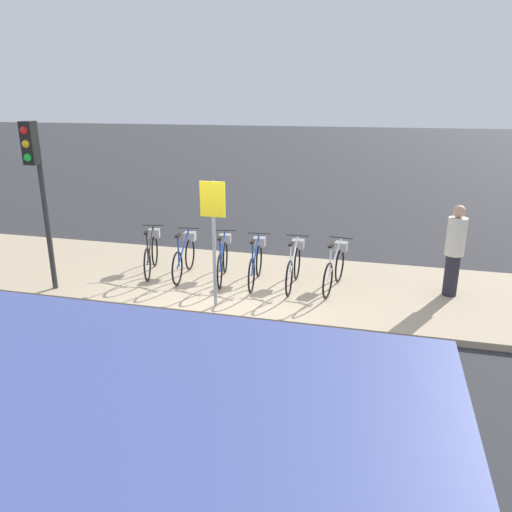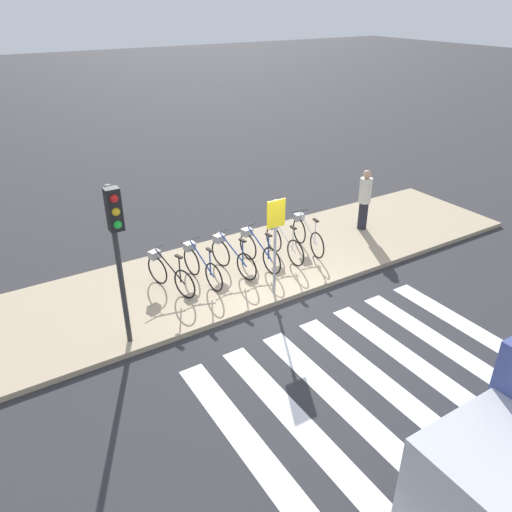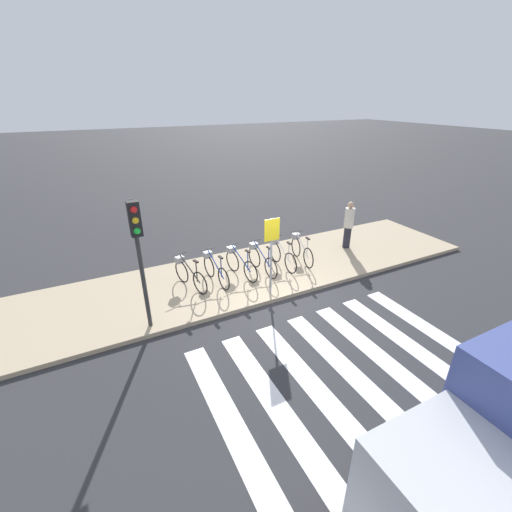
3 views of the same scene
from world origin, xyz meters
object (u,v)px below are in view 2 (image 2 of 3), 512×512
at_px(pedestrian, 365,198).
at_px(sign_post, 276,232).
at_px(parked_bicycle_3, 257,249).
at_px(parked_bicycle_0, 168,272).
at_px(traffic_light, 117,236).
at_px(parked_bicycle_4, 282,241).
at_px(parked_bicycle_5, 306,233).
at_px(parked_bicycle_2, 231,255).
at_px(parked_bicycle_1, 200,264).

bearing_deg(pedestrian, sign_post, -158.47).
bearing_deg(sign_post, parked_bicycle_3, 73.66).
xyz_separation_m(parked_bicycle_0, traffic_light, (-1.41, -1.50, 1.85)).
distance_m(parked_bicycle_4, traffic_light, 5.08).
xyz_separation_m(parked_bicycle_3, traffic_light, (-3.73, -1.42, 1.85)).
distance_m(parked_bicycle_0, parked_bicycle_5, 3.88).
xyz_separation_m(parked_bicycle_0, parked_bicycle_5, (3.88, -0.00, 0.00)).
bearing_deg(parked_bicycle_3, parked_bicycle_0, 177.89).
relative_size(parked_bicycle_2, parked_bicycle_3, 0.99).
xyz_separation_m(parked_bicycle_0, parked_bicycle_1, (0.78, -0.05, 0.00)).
distance_m(parked_bicycle_2, parked_bicycle_4, 1.48).
bearing_deg(parked_bicycle_5, parked_bicycle_2, -179.34).
relative_size(parked_bicycle_0, parked_bicycle_5, 0.97).
distance_m(parked_bicycle_0, parked_bicycle_2, 1.61).
xyz_separation_m(pedestrian, traffic_light, (-7.44, -1.68, 1.38)).
distance_m(parked_bicycle_0, pedestrian, 6.05).
xyz_separation_m(parked_bicycle_2, pedestrian, (4.42, 0.20, 0.47)).
distance_m(parked_bicycle_1, traffic_light, 3.22).
xyz_separation_m(parked_bicycle_4, pedestrian, (2.94, 0.23, 0.47)).
xyz_separation_m(parked_bicycle_3, parked_bicycle_4, (0.77, 0.03, 0.00)).
height_order(parked_bicycle_3, parked_bicycle_4, same).
relative_size(parked_bicycle_0, sign_post, 0.70).
xyz_separation_m(pedestrian, sign_post, (-4.11, -1.62, 0.62)).
bearing_deg(parked_bicycle_1, parked_bicycle_5, 0.93).
relative_size(parked_bicycle_0, parked_bicycle_3, 0.97).
bearing_deg(pedestrian, parked_bicycle_3, -175.99).
relative_size(parked_bicycle_0, pedestrian, 0.91).
xyz_separation_m(parked_bicycle_2, parked_bicycle_3, (0.71, -0.06, 0.00)).
distance_m(traffic_light, sign_post, 3.42).
relative_size(parked_bicycle_1, parked_bicycle_5, 1.00).
bearing_deg(parked_bicycle_1, parked_bicycle_2, 1.69).
height_order(parked_bicycle_1, parked_bicycle_3, same).
distance_m(parked_bicycle_2, pedestrian, 4.45).
distance_m(parked_bicycle_3, traffic_light, 4.40).
relative_size(parked_bicycle_1, pedestrian, 0.94).
bearing_deg(traffic_light, parked_bicycle_5, 15.80).
distance_m(parked_bicycle_3, parked_bicycle_5, 1.57).
bearing_deg(parked_bicycle_5, parked_bicycle_3, -176.95).
relative_size(parked_bicycle_2, traffic_light, 0.50).
bearing_deg(parked_bicycle_2, sign_post, -77.46).
distance_m(parked_bicycle_2, sign_post, 1.82).
xyz_separation_m(traffic_light, sign_post, (3.33, 0.06, -0.76)).
distance_m(parked_bicycle_1, parked_bicycle_5, 3.11).
bearing_deg(parked_bicycle_5, parked_bicycle_4, -176.20).
bearing_deg(parked_bicycle_4, parked_bicycle_3, -177.74).
height_order(parked_bicycle_2, parked_bicycle_4, same).
relative_size(parked_bicycle_1, traffic_light, 0.51).
xyz_separation_m(parked_bicycle_1, parked_bicycle_2, (0.82, 0.02, 0.00)).
bearing_deg(parked_bicycle_2, traffic_light, -153.99).
bearing_deg(parked_bicycle_3, sign_post, -106.34).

